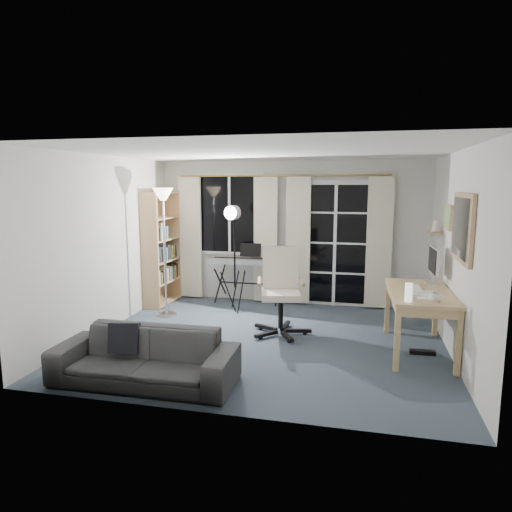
{
  "coord_description": "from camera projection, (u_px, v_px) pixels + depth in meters",
  "views": [
    {
      "loc": [
        1.17,
        -5.59,
        2.01
      ],
      "look_at": [
        -0.21,
        0.35,
        1.05
      ],
      "focal_mm": 32.0,
      "sensor_mm": 36.0,
      "label": 1
    }
  ],
  "objects": [
    {
      "name": "desk",
      "position": [
        420.0,
        298.0,
        5.45
      ],
      "size": [
        0.74,
        1.43,
        0.75
      ],
      "rotation": [
        0.0,
        0.0,
        0.03
      ],
      "color": "tan",
      "rests_on": "floor"
    },
    {
      "name": "floor",
      "position": [
        266.0,
        340.0,
        5.96
      ],
      "size": [
        4.5,
        4.0,
        0.02
      ],
      "primitive_type": "cube",
      "color": "#3A4554",
      "rests_on": "ground"
    },
    {
      "name": "torchiere_lamp",
      "position": [
        164.0,
        214.0,
        6.81
      ],
      "size": [
        0.41,
        0.41,
        1.96
      ],
      "rotation": [
        0.0,
        0.0,
        0.41
      ],
      "color": "#B2B2B7",
      "rests_on": "floor"
    },
    {
      "name": "keyboard_piano",
      "position": [
        249.0,
        262.0,
        7.62
      ],
      "size": [
        1.32,
        0.64,
        0.96
      ],
      "rotation": [
        0.0,
        0.0,
        0.0
      ],
      "color": "black",
      "rests_on": "floor"
    },
    {
      "name": "wall_shelf",
      "position": [
        435.0,
        229.0,
        6.26
      ],
      "size": [
        0.16,
        0.3,
        0.18
      ],
      "color": "tan",
      "rests_on": "floor"
    },
    {
      "name": "wall_mirror",
      "position": [
        462.0,
        228.0,
        4.88
      ],
      "size": [
        0.04,
        0.94,
        0.74
      ],
      "color": "tan",
      "rests_on": "floor"
    },
    {
      "name": "french_door",
      "position": [
        335.0,
        244.0,
        7.53
      ],
      "size": [
        1.32,
        0.09,
        2.11
      ],
      "color": "white",
      "rests_on": "floor"
    },
    {
      "name": "window",
      "position": [
        230.0,
        214.0,
        7.86
      ],
      "size": [
        1.2,
        0.08,
        1.4
      ],
      "color": "white",
      "rests_on": "floor"
    },
    {
      "name": "studio_light",
      "position": [
        233.0,
        225.0,
        7.05
      ],
      "size": [
        0.37,
        0.37,
        1.73
      ],
      "rotation": [
        0.0,
        0.0,
        -0.27
      ],
      "color": "black",
      "rests_on": "floor"
    },
    {
      "name": "sofa",
      "position": [
        144.0,
        349.0,
        4.62
      ],
      "size": [
        1.86,
        0.57,
        0.73
      ],
      "rotation": [
        0.0,
        0.0,
        0.02
      ],
      "color": "#29292B",
      "rests_on": "floor"
    },
    {
      "name": "framed_print",
      "position": [
        448.0,
        217.0,
        5.74
      ],
      "size": [
        0.03,
        0.42,
        0.32
      ],
      "color": "tan",
      "rests_on": "floor"
    },
    {
      "name": "bookshelf",
      "position": [
        159.0,
        251.0,
        7.64
      ],
      "size": [
        0.32,
        0.88,
        1.89
      ],
      "rotation": [
        0.0,
        0.0,
        -0.02
      ],
      "color": "tan",
      "rests_on": "floor"
    },
    {
      "name": "monitor",
      "position": [
        434.0,
        262.0,
        5.78
      ],
      "size": [
        0.18,
        0.54,
        0.47
      ],
      "rotation": [
        0.0,
        0.0,
        0.03
      ],
      "color": "silver",
      "rests_on": "desk"
    },
    {
      "name": "office_chair",
      "position": [
        280.0,
        282.0,
        6.2
      ],
      "size": [
        0.81,
        0.79,
        1.17
      ],
      "rotation": [
        0.0,
        0.0,
        0.21
      ],
      "color": "black",
      "rests_on": "floor"
    },
    {
      "name": "mug",
      "position": [
        436.0,
        296.0,
        4.92
      ],
      "size": [
        0.13,
        0.1,
        0.12
      ],
      "primitive_type": "imported",
      "rotation": [
        0.0,
        0.0,
        0.03
      ],
      "color": "silver",
      "rests_on": "desk"
    },
    {
      "name": "desk_clutter",
      "position": [
        416.0,
        309.0,
        5.25
      ],
      "size": [
        0.43,
        0.86,
        0.96
      ],
      "rotation": [
        0.0,
        0.0,
        0.03
      ],
      "color": "white",
      "rests_on": "desk"
    },
    {
      "name": "curtains",
      "position": [
        281.0,
        240.0,
        7.63
      ],
      "size": [
        3.6,
        0.07,
        2.13
      ],
      "color": "gold",
      "rests_on": "floor"
    }
  ]
}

